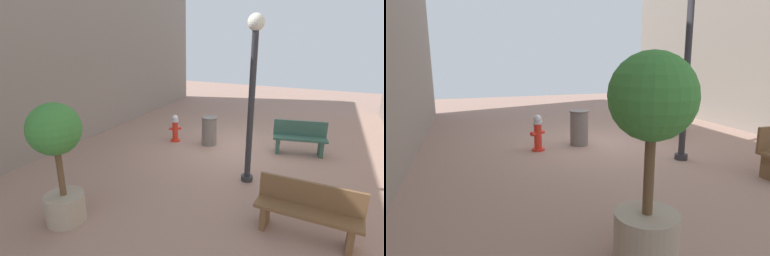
% 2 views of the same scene
% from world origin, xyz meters
% --- Properties ---
extents(ground_plane, '(23.40, 23.40, 0.00)m').
position_xyz_m(ground_plane, '(0.00, 0.00, 0.00)').
color(ground_plane, '#9E7A6B').
extents(fire_hydrant, '(0.38, 0.37, 0.87)m').
position_xyz_m(fire_hydrant, '(1.85, 0.27, 0.44)').
color(fire_hydrant, red).
rests_on(fire_hydrant, ground_plane).
extents(bench_near, '(1.52, 0.70, 0.95)m').
position_xyz_m(bench_near, '(-1.89, -0.27, 0.49)').
color(bench_near, '#33594C').
rests_on(bench_near, ground_plane).
extents(bench_far, '(1.74, 0.55, 0.95)m').
position_xyz_m(bench_far, '(-2.40, 3.58, 0.50)').
color(bench_far, brown).
rests_on(bench_far, ground_plane).
extents(planter_tree, '(0.91, 0.91, 2.25)m').
position_xyz_m(planter_tree, '(1.68, 4.98, 1.38)').
color(planter_tree, tan).
rests_on(planter_tree, ground_plane).
extents(street_lamp, '(0.36, 0.36, 3.74)m').
position_xyz_m(street_lamp, '(-0.96, 2.00, 2.33)').
color(street_lamp, '#2D2D33').
rests_on(street_lamp, ground_plane).
extents(trash_bin, '(0.48, 0.48, 0.89)m').
position_xyz_m(trash_bin, '(0.74, 0.10, 0.45)').
color(trash_bin, slate).
rests_on(trash_bin, ground_plane).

